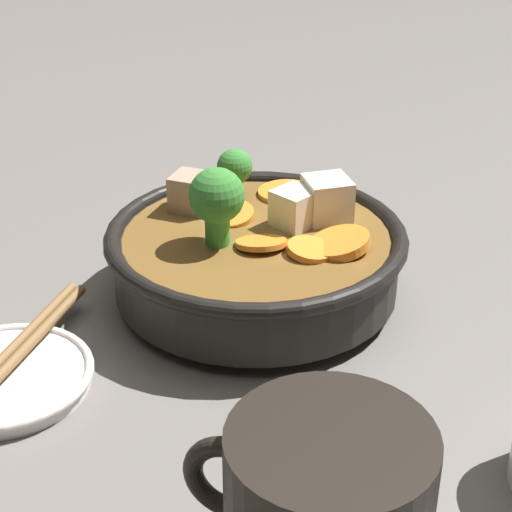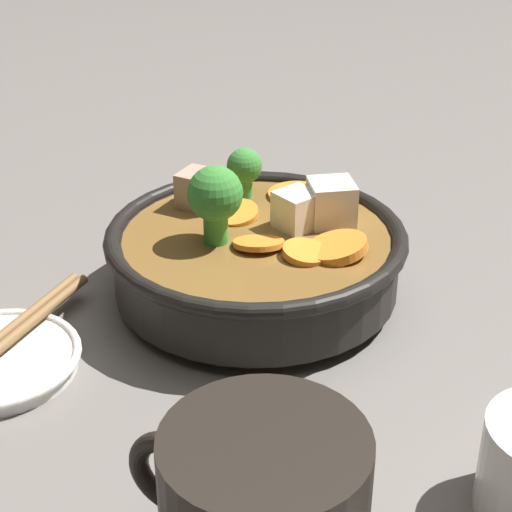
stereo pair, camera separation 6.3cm
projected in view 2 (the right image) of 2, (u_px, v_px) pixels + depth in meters
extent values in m
plane|color=slate|center=(256.00, 297.00, 0.65)|extent=(3.00, 3.00, 0.00)
cylinder|color=black|center=(256.00, 292.00, 0.65)|extent=(0.12, 0.12, 0.01)
cylinder|color=black|center=(256.00, 261.00, 0.64)|extent=(0.21, 0.21, 0.04)
torus|color=black|center=(256.00, 235.00, 0.62)|extent=(0.22, 0.22, 0.01)
cylinder|color=brown|center=(256.00, 250.00, 0.63)|extent=(0.20, 0.20, 0.02)
cylinder|color=orange|center=(259.00, 243.00, 0.61)|extent=(0.05, 0.05, 0.01)
cylinder|color=orange|center=(306.00, 253.00, 0.60)|extent=(0.03, 0.03, 0.01)
cylinder|color=orange|center=(300.00, 195.00, 0.68)|extent=(0.05, 0.05, 0.01)
cylinder|color=orange|center=(236.00, 214.00, 0.65)|extent=(0.04, 0.04, 0.01)
cylinder|color=orange|center=(338.00, 246.00, 0.60)|extent=(0.06, 0.06, 0.02)
cylinder|color=green|center=(245.00, 187.00, 0.68)|extent=(0.01, 0.01, 0.02)
sphere|color=#388433|center=(244.00, 166.00, 0.67)|extent=(0.03, 0.03, 0.03)
cylinder|color=green|center=(216.00, 227.00, 0.61)|extent=(0.02, 0.02, 0.02)
sphere|color=#388433|center=(215.00, 194.00, 0.60)|extent=(0.04, 0.04, 0.04)
cube|color=silver|center=(297.00, 210.00, 0.63)|extent=(0.04, 0.04, 0.03)
cube|color=silver|center=(331.00, 202.00, 0.64)|extent=(0.05, 0.05, 0.03)
cube|color=tan|center=(199.00, 189.00, 0.66)|extent=(0.03, 0.03, 0.03)
cylinder|color=black|center=(264.00, 512.00, 0.40)|extent=(0.10, 0.10, 0.09)
torus|color=black|center=(172.00, 474.00, 0.41)|extent=(0.05, 0.01, 0.05)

